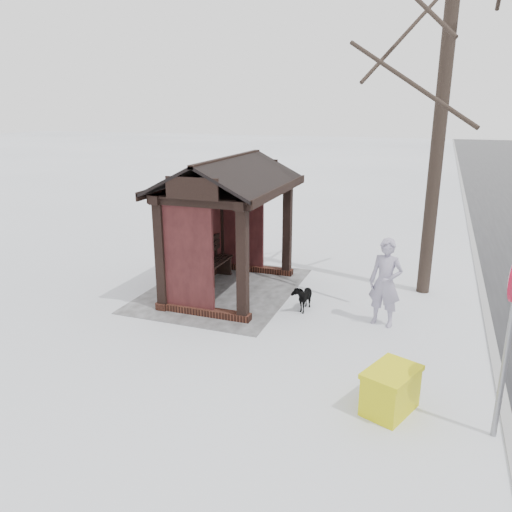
{
  "coord_description": "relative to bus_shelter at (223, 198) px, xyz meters",
  "views": [
    {
      "loc": [
        10.02,
        4.3,
        4.14
      ],
      "look_at": [
        0.48,
        0.8,
        1.07
      ],
      "focal_mm": 35.0,
      "sensor_mm": 36.0,
      "label": 1
    }
  ],
  "objects": [
    {
      "name": "dog",
      "position": [
        0.49,
        2.01,
        -1.88
      ],
      "size": [
        0.7,
        0.34,
        0.58
      ],
      "primitive_type": "imported",
      "rotation": [
        0.0,
        0.0,
        1.53
      ],
      "color": "black",
      "rests_on": "ground"
    },
    {
      "name": "grit_bin",
      "position": [
        3.62,
        4.11,
        -1.84
      ],
      "size": [
        1.0,
        0.85,
        0.65
      ],
      "rotation": [
        0.0,
        0.0,
        -0.38
      ],
      "color": "#C8C30B",
      "rests_on": "ground"
    },
    {
      "name": "pedestrian",
      "position": [
        0.68,
        3.69,
        -1.29
      ],
      "size": [
        0.54,
        0.71,
        1.75
      ],
      "primitive_type": "imported",
      "rotation": [
        0.0,
        0.0,
        1.36
      ],
      "color": "#958DA5",
      "rests_on": "ground"
    },
    {
      "name": "ground",
      "position": [
        0.0,
        0.16,
        -2.17
      ],
      "size": [
        120.0,
        120.0,
        0.0
      ],
      "primitive_type": "plane",
      "color": "silver",
      "rests_on": "ground"
    },
    {
      "name": "bus_shelter",
      "position": [
        0.0,
        0.0,
        0.0
      ],
      "size": [
        3.6,
        2.4,
        3.09
      ],
      "color": "#341A12",
      "rests_on": "ground"
    },
    {
      "name": "road_sign",
      "position": [
        3.72,
        5.44,
        -0.36
      ],
      "size": [
        0.62,
        0.25,
        2.54
      ],
      "rotation": [
        0.0,
        0.0,
        -0.35
      ],
      "color": "gray",
      "rests_on": "ground"
    },
    {
      "name": "kerb",
      "position": [
        0.0,
        5.66,
        -2.16
      ],
      "size": [
        120.0,
        0.15,
        0.06
      ],
      "primitive_type": "cube",
      "color": "gray",
      "rests_on": "ground"
    },
    {
      "name": "trampled_patch",
      "position": [
        0.0,
        -0.04,
        -2.16
      ],
      "size": [
        4.2,
        3.2,
        0.02
      ],
      "primitive_type": "cube",
      "color": "gray",
      "rests_on": "ground"
    }
  ]
}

